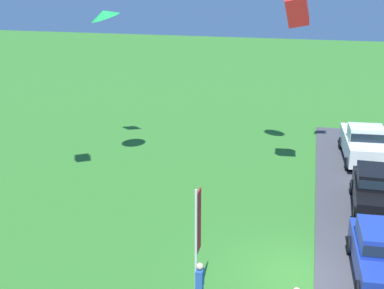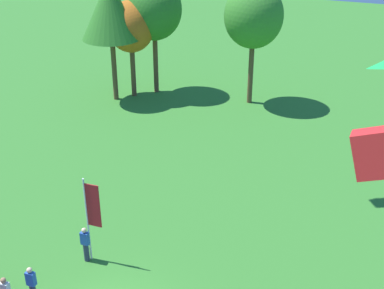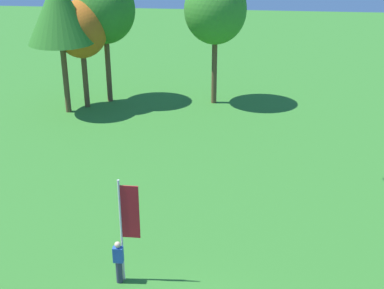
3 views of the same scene
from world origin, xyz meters
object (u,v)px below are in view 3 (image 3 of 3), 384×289
Objects in this scene: person_watching_sky at (119,262)px; flag_banner at (127,219)px; tree_right_of_center at (215,10)px; tree_left_of_center at (59,10)px; tree_center_back at (104,10)px; tree_far_left at (81,30)px.

flag_banner reaches higher than person_watching_sky.
tree_right_of_center is 20.12m from flag_banner.
tree_center_back is (2.23, 2.42, -0.40)m from tree_left_of_center.
tree_left_of_center reaches higher than tree_center_back.
tree_center_back is at bearing -177.14° from tree_right_of_center.
tree_center_back reaches higher than flag_banner.
tree_far_left is (-6.40, 18.16, 4.36)m from person_watching_sky.
tree_far_left is at bearing 110.59° from flag_banner.
tree_left_of_center is 9.90m from tree_right_of_center.
tree_left_of_center is 2.15× the size of flag_banner.
flag_banner is (-1.77, -19.68, -3.76)m from tree_right_of_center.
tree_center_back is at bearing 104.77° from person_watching_sky.
tree_right_of_center is (8.54, 1.68, 1.11)m from tree_far_left.
flag_banner is at bearing -74.12° from tree_center_back.
tree_center_back is at bearing 47.38° from tree_left_of_center.
tree_far_left is at bearing -133.90° from tree_center_back.
tree_right_of_center is (9.50, 2.78, -0.33)m from tree_left_of_center.
person_watching_sky is 0.42× the size of flag_banner.
tree_far_left reaches higher than flag_banner.
tree_center_back is 20.42m from flag_banner.
tree_far_left is 19.41m from flag_banner.
tree_right_of_center reaches higher than person_watching_sky.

